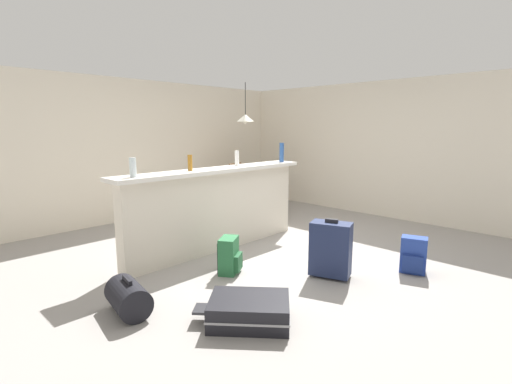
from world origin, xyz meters
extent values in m
cube|color=gray|center=(0.00, 0.00, -0.03)|extent=(13.00, 13.00, 0.05)
cube|color=silver|center=(0.00, 3.05, 1.25)|extent=(6.60, 0.10, 2.50)
cube|color=silver|center=(3.05, 0.30, 1.25)|extent=(0.10, 6.00, 2.50)
cube|color=silver|center=(-0.41, 0.59, 0.54)|extent=(2.80, 0.20, 1.07)
cube|color=white|center=(-0.41, 0.59, 1.10)|extent=(2.96, 0.40, 0.05)
cylinder|color=silver|center=(-1.62, 0.55, 1.23)|extent=(0.07, 0.07, 0.21)
cylinder|color=#9E661E|center=(-0.84, 0.59, 1.22)|extent=(0.06, 0.06, 0.20)
cylinder|color=silver|center=(0.01, 0.64, 1.23)|extent=(0.06, 0.06, 0.21)
cylinder|color=#284C89|center=(0.88, 0.55, 1.27)|extent=(0.07, 0.07, 0.30)
cube|color=#4C331E|center=(1.58, 2.08, 0.72)|extent=(1.10, 0.80, 0.04)
cylinder|color=#4C331E|center=(1.09, 1.74, 0.35)|extent=(0.06, 0.06, 0.70)
cylinder|color=#4C331E|center=(2.07, 1.74, 0.35)|extent=(0.06, 0.06, 0.70)
cylinder|color=#4C331E|center=(1.09, 2.42, 0.35)|extent=(0.06, 0.06, 0.70)
cylinder|color=#4C331E|center=(2.07, 2.42, 0.35)|extent=(0.06, 0.06, 0.70)
cube|color=#9E754C|center=(1.58, 1.41, 0.43)|extent=(0.41, 0.41, 0.04)
cube|color=#9E754C|center=(1.58, 1.59, 0.69)|extent=(0.40, 0.04, 0.48)
cylinder|color=#9E754C|center=(1.42, 1.25, 0.21)|extent=(0.04, 0.04, 0.41)
cylinder|color=#9E754C|center=(1.74, 1.25, 0.21)|extent=(0.04, 0.04, 0.41)
cylinder|color=#9E754C|center=(1.42, 1.57, 0.21)|extent=(0.04, 0.04, 0.41)
cylinder|color=#9E754C|center=(1.74, 1.57, 0.21)|extent=(0.04, 0.04, 0.41)
cube|color=#9E754C|center=(1.62, 2.65, 0.43)|extent=(0.47, 0.47, 0.04)
cube|color=#9E754C|center=(1.66, 2.47, 0.69)|extent=(0.40, 0.12, 0.48)
cylinder|color=#9E754C|center=(1.75, 2.84, 0.21)|extent=(0.04, 0.04, 0.41)
cylinder|color=#9E754C|center=(1.43, 2.77, 0.21)|extent=(0.04, 0.04, 0.41)
cylinder|color=#9E754C|center=(1.81, 2.52, 0.21)|extent=(0.04, 0.04, 0.41)
cylinder|color=#9E754C|center=(1.50, 2.46, 0.21)|extent=(0.04, 0.04, 0.41)
cylinder|color=black|center=(1.51, 2.00, 2.19)|extent=(0.01, 0.01, 0.61)
cone|color=white|center=(1.51, 2.00, 1.84)|extent=(0.34, 0.34, 0.14)
sphere|color=white|center=(1.51, 2.00, 1.76)|extent=(0.07, 0.07, 0.07)
cube|color=black|center=(-1.50, -1.12, 0.11)|extent=(0.81, 0.83, 0.22)
cube|color=gray|center=(-1.50, -1.12, 0.11)|extent=(0.82, 0.85, 0.02)
cube|color=#2D2D33|center=(-1.76, -0.81, 0.11)|extent=(0.23, 0.22, 0.02)
cube|color=#1E284C|center=(-0.17, -1.06, 0.33)|extent=(0.37, 0.50, 0.60)
cylinder|color=black|center=(-0.23, -0.89, 0.03)|extent=(0.05, 0.07, 0.06)
cylinder|color=black|center=(-0.10, -1.24, 0.03)|extent=(0.05, 0.07, 0.06)
cube|color=#232328|center=(-0.17, -1.06, 0.65)|extent=(0.08, 0.15, 0.04)
cube|color=#286B3D|center=(-0.88, -0.16, 0.21)|extent=(0.33, 0.30, 0.42)
cube|color=#205530|center=(-0.82, -0.25, 0.14)|extent=(0.22, 0.17, 0.19)
cube|color=black|center=(-0.99, -0.11, 0.19)|extent=(0.04, 0.04, 0.36)
cube|color=black|center=(-0.87, -0.03, 0.19)|extent=(0.04, 0.04, 0.36)
cylinder|color=black|center=(-2.15, -0.22, 0.15)|extent=(0.38, 0.52, 0.30)
cube|color=black|center=(-2.15, -0.22, 0.32)|extent=(0.06, 0.20, 0.04)
cube|color=#233D93|center=(0.63, -1.68, 0.21)|extent=(0.26, 0.32, 0.42)
cube|color=navy|center=(0.52, -1.71, 0.14)|extent=(0.13, 0.23, 0.19)
cube|color=black|center=(0.70, -1.58, 0.19)|extent=(0.03, 0.04, 0.36)
cube|color=black|center=(0.74, -1.71, 0.19)|extent=(0.03, 0.04, 0.36)
camera|label=1|loc=(-3.60, -3.24, 1.67)|focal=26.19mm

